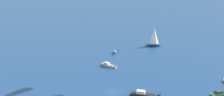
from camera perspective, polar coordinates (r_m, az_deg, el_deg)
ground_plane at (r=139.63m, az=0.15°, el=-6.44°), size 2000.00×2000.00×0.00m
motorboat_far_port at (r=190.84m, az=0.54°, el=-0.55°), size 5.15×5.37×1.72m
motorboat_offshore at (r=140.87m, az=16.19°, el=-6.52°), size 2.74×9.67×2.79m
motorboat_ahead at (r=134.04m, az=5.16°, el=-7.04°), size 9.20×9.23×3.01m
sailboat_mid_cluster at (r=203.92m, az=6.29°, el=1.67°), size 6.30×8.82×11.11m
motorboat_outer_ring_a at (r=167.43m, az=-0.36°, el=-2.64°), size 8.16×5.24×2.33m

